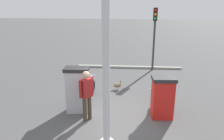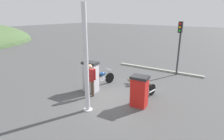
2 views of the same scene
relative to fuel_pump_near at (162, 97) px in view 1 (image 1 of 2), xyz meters
The scene contains 10 objects.
ground_plane 1.68m from the fuel_pump_near, 93.07° to the left, with size 120.00×120.00×0.00m, color #4C4C4C.
fuel_pump_near is the anchor object (origin of this frame).
fuel_pump_far 3.00m from the fuel_pump_near, 90.01° to the left, with size 0.63×0.92×1.67m.
motorcycle_near_pump 0.81m from the fuel_pump_near, ahead, with size 1.98×0.59×0.94m.
motorcycle_far_pump 3.20m from the fuel_pump_near, 73.01° to the left, with size 2.03×0.73×0.96m.
attendant_person 2.58m from the fuel_pump_near, 102.66° to the left, with size 0.50×0.43×1.73m.
wandering_duck 2.95m from the fuel_pump_near, 38.52° to the left, with size 0.24×0.45×0.45m.
roadside_traffic_light 5.90m from the fuel_pump_near, ahead, with size 0.38×0.25×3.66m.
canopy_support_pole 2.78m from the fuel_pump_near, 135.67° to the left, with size 0.40×0.40×4.57m.
road_edge_kerb 6.12m from the fuel_pump_near, 14.25° to the left, with size 0.62×6.43×0.12m.
Camera 1 is at (-6.60, -0.71, 3.71)m, focal length 33.30 mm.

